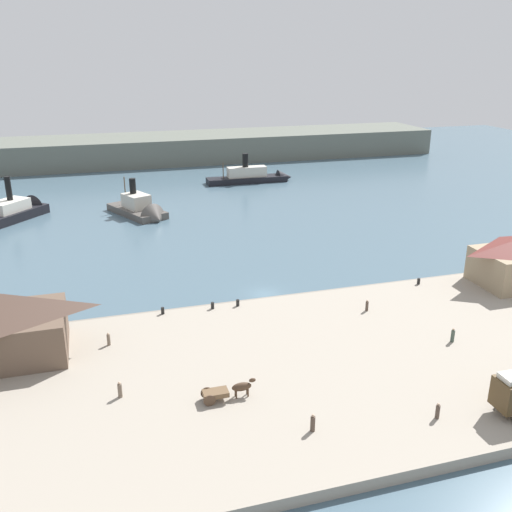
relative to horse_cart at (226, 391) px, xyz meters
The scene contains 18 objects.
ground_plane 28.64m from the horse_cart, 65.03° to the left, with size 320.00×320.00×0.00m, color #476070.
quay_promenade 12.76m from the horse_cart, 17.87° to the left, with size 110.00×36.00×1.20m, color #9E9384.
seawall_edge 25.39m from the horse_cart, 61.59° to the left, with size 110.00×0.80×1.00m, color gray.
horse_cart is the anchor object (origin of this frame).
pedestrian_walking_east 28.55m from the horse_cart, ahead, with size 0.43×0.43×1.75m.
pedestrian_at_waters_edge 20.07m from the horse_cart, 25.35° to the right, with size 0.40×0.40×1.63m.
pedestrian_walking_west 26.67m from the horse_cart, 32.39° to the left, with size 0.39×0.39×1.56m.
pedestrian_near_east_shed 10.52m from the horse_cart, 161.63° to the left, with size 0.43×0.43×1.74m.
pedestrian_by_tram 17.89m from the horse_cart, 126.08° to the left, with size 0.39×0.39×1.58m.
pedestrian_near_cart 9.44m from the horse_cart, 48.29° to the right, with size 0.44×0.44×1.77m.
mooring_post_center_east 21.60m from the horse_cart, 72.22° to the left, with size 0.44×0.44×0.90m, color black.
mooring_post_east 39.59m from the horse_cart, 30.88° to the left, with size 0.44×0.44×0.90m, color black.
mooring_post_center_west 21.27m from the horse_cart, 99.21° to the left, with size 0.44×0.44×0.90m, color black.
mooring_post_west 20.93m from the horse_cart, 81.32° to the left, with size 0.44×0.44×0.90m, color black.
ferry_departing_north 103.10m from the horse_cart, 72.01° to the left, with size 23.56×4.88×9.14m.
ferry_near_quay 72.54m from the horse_cart, 90.66° to the left, with size 12.55×17.76×9.89m.
ferry_outer_harbor 83.47m from the horse_cart, 108.34° to the left, with size 15.85×17.10×11.08m.
far_headland 136.43m from the horse_cart, 84.93° to the left, with size 180.00×24.00×8.00m, color #60665B.
Camera 1 is at (-22.78, -72.36, 33.53)m, focal length 39.76 mm.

